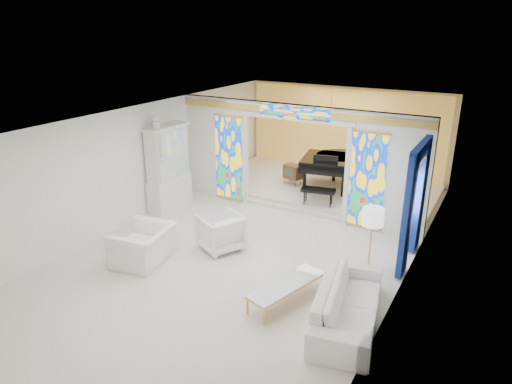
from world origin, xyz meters
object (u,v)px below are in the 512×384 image
Objects in this scene: sofa at (348,303)px; china_cabinet at (168,168)px; armchair_left at (143,246)px; armchair_right at (221,232)px; coffee_table at (287,285)px; tv_console at (293,172)px; grand_piano at (333,162)px.

china_cabinet is at bearing 55.58° from sofa.
armchair_left is 1.77m from armchair_right.
tv_console reaches higher than coffee_table.
grand_piano is (-2.62, 6.15, 0.58)m from sofa.
armchair_left reaches higher than coffee_table.
armchair_right is 2.58m from coffee_table.
sofa is 1.21m from coffee_table.
china_cabinet is 4.33× the size of tv_console.
grand_piano is at bearing -162.49° from armchair_right.
sofa is at bearing 81.74° from armchair_left.
tv_console is (-2.57, 5.68, 0.23)m from coffee_table.
grand_piano is at bearing 36.91° from tv_console.
armchair_left is at bearing -119.11° from grand_piano.
grand_piano is (1.97, 6.33, 0.55)m from armchair_left.
coffee_table is (3.39, 0.19, -0.05)m from armchair_left.
china_cabinet is at bearing -112.39° from tv_console.
grand_piano reaches higher than coffee_table.
grand_piano is 4.96× the size of tv_console.
armchair_right is at bearing -111.74° from grand_piano.
armchair_left reaches higher than tv_console.
armchair_left is 0.69× the size of coffee_table.
sofa reaches higher than coffee_table.
armchair_right reaches higher than coffee_table.
tv_console is at bearing 114.32° from coffee_table.
tv_console is (-0.28, 4.49, 0.16)m from armchair_right.
china_cabinet reaches higher than tv_console.
armchair_right reaches higher than sofa.
tv_console is at bearing -170.34° from grand_piano.
armchair_left is 1.34× the size of armchair_right.
armchair_left is at bearing 80.78° from sofa.
sofa is at bearing -78.72° from grand_piano.
tv_console is (2.39, 3.08, -0.58)m from china_cabinet.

